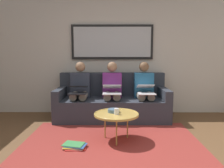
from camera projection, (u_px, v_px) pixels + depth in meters
The scene contains 14 objects.
wall_rear at pixel (112, 54), 4.83m from camera, with size 6.00×0.12×2.60m, color beige.
area_rug at pixel (112, 141), 3.26m from camera, with size 2.60×1.80×0.01m, color maroon.
couch at pixel (112, 103), 4.48m from camera, with size 2.20×0.90×0.90m.
framed_mirror at pixel (112, 42), 4.70m from camera, with size 1.74×0.05×0.73m.
coffee_table at pixel (116, 114), 3.26m from camera, with size 0.67×0.67×0.42m.
cup at pixel (116, 111), 3.21m from camera, with size 0.07×0.07×0.09m, color silver.
bowl at pixel (114, 111), 3.34m from camera, with size 0.18×0.18×0.05m, color slate.
person_left at pixel (144, 89), 4.37m from camera, with size 0.38×0.58×1.14m.
laptop_white at pixel (146, 89), 4.14m from camera, with size 0.32×0.39×0.17m.
person_middle at pixel (112, 89), 4.37m from camera, with size 0.38×0.58×1.14m.
laptop_silver at pixel (112, 90), 4.14m from camera, with size 0.34×0.38×0.17m.
person_right at pixel (80, 89), 4.38m from camera, with size 0.38×0.58×1.14m.
laptop_black at pixel (78, 90), 4.13m from camera, with size 0.33×0.35×0.15m.
magazine_stack at pixel (75, 146), 3.03m from camera, with size 0.35×0.27×0.05m.
Camera 1 is at (-0.02, 2.27, 1.27)m, focal length 35.30 mm.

